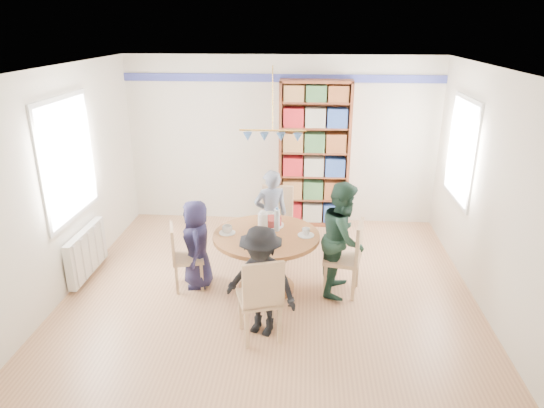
# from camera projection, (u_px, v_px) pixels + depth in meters

# --- Properties ---
(ground) EXTENTS (5.00, 5.00, 0.00)m
(ground) POSITION_uv_depth(u_px,v_px,m) (270.00, 295.00, 5.99)
(ground) COLOR tan
(room_shell) EXTENTS (5.00, 5.00, 5.00)m
(room_shell) POSITION_uv_depth(u_px,v_px,m) (255.00, 147.00, 6.23)
(room_shell) COLOR white
(room_shell) RESTS_ON ground
(radiator) EXTENTS (0.12, 1.00, 0.60)m
(radiator) POSITION_uv_depth(u_px,v_px,m) (87.00, 252.00, 6.31)
(radiator) COLOR silver
(radiator) RESTS_ON ground
(dining_table) EXTENTS (1.30, 1.30, 0.75)m
(dining_table) POSITION_uv_depth(u_px,v_px,m) (266.00, 249.00, 5.94)
(dining_table) COLOR brown
(dining_table) RESTS_ON ground
(chair_left) EXTENTS (0.47, 0.47, 0.85)m
(chair_left) POSITION_uv_depth(u_px,v_px,m) (182.00, 254.00, 6.00)
(chair_left) COLOR tan
(chair_left) RESTS_ON ground
(chair_right) EXTENTS (0.50, 0.50, 0.95)m
(chair_right) POSITION_uv_depth(u_px,v_px,m) (349.00, 255.00, 5.86)
(chair_right) COLOR tan
(chair_right) RESTS_ON ground
(chair_far) EXTENTS (0.48, 0.48, 1.00)m
(chair_far) POSITION_uv_depth(u_px,v_px,m) (276.00, 218.00, 6.88)
(chair_far) COLOR tan
(chair_far) RESTS_ON ground
(chair_near) EXTENTS (0.54, 0.54, 0.97)m
(chair_near) POSITION_uv_depth(u_px,v_px,m) (261.00, 296.00, 4.96)
(chair_near) COLOR tan
(chair_near) RESTS_ON ground
(person_left) EXTENTS (0.49, 0.63, 1.14)m
(person_left) POSITION_uv_depth(u_px,v_px,m) (197.00, 244.00, 6.03)
(person_left) COLOR #1A1835
(person_left) RESTS_ON ground
(person_right) EXTENTS (0.67, 0.79, 1.42)m
(person_right) POSITION_uv_depth(u_px,v_px,m) (343.00, 238.00, 5.86)
(person_right) COLOR #1B372A
(person_right) RESTS_ON ground
(person_far) EXTENTS (0.55, 0.44, 1.30)m
(person_far) POSITION_uv_depth(u_px,v_px,m) (271.00, 215.00, 6.71)
(person_far) COLOR gray
(person_far) RESTS_ON ground
(person_near) EXTENTS (0.91, 0.71, 1.23)m
(person_near) POSITION_uv_depth(u_px,v_px,m) (261.00, 282.00, 5.06)
(person_near) COLOR black
(person_near) RESTS_ON ground
(bookshelf) EXTENTS (1.12, 0.34, 2.35)m
(bookshelf) POSITION_uv_depth(u_px,v_px,m) (314.00, 156.00, 7.73)
(bookshelf) COLOR brown
(bookshelf) RESTS_ON ground
(tableware) EXTENTS (1.16, 1.16, 0.30)m
(tableware) POSITION_uv_depth(u_px,v_px,m) (264.00, 228.00, 5.87)
(tableware) COLOR white
(tableware) RESTS_ON dining_table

